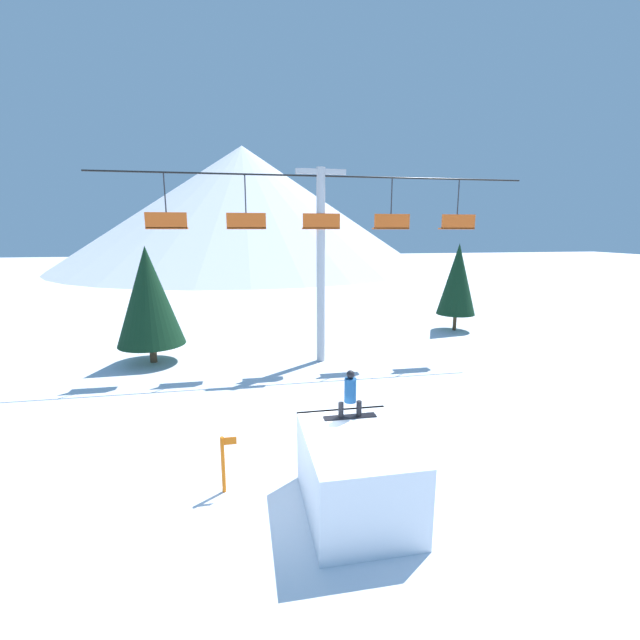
{
  "coord_description": "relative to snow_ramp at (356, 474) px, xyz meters",
  "views": [
    {
      "loc": [
        -1.19,
        -9.38,
        6.54
      ],
      "look_at": [
        1.32,
        3.99,
        3.69
      ],
      "focal_mm": 24.0,
      "sensor_mm": 36.0,
      "label": 1
    }
  ],
  "objects": [
    {
      "name": "snow_ramp",
      "position": [
        0.0,
        0.0,
        0.0
      ],
      "size": [
        2.37,
        3.25,
        1.89
      ],
      "color": "white",
      "rests_on": "ground_plane"
    },
    {
      "name": "ground_plane",
      "position": [
        -1.32,
        0.63,
        -0.95
      ],
      "size": [
        220.0,
        220.0,
        0.0
      ],
      "primitive_type": "plane",
      "color": "white"
    },
    {
      "name": "pine_tree_far",
      "position": [
        11.51,
        17.03,
        2.48
      ],
      "size": [
        2.5,
        2.5,
        5.76
      ],
      "color": "#4C3823",
      "rests_on": "ground_plane"
    },
    {
      "name": "chairlift",
      "position": [
        1.42,
        11.93,
        4.89
      ],
      "size": [
        20.81,
        0.44,
        9.46
      ],
      "color": "#B2B2B7",
      "rests_on": "ground_plane"
    },
    {
      "name": "mountain_ridge",
      "position": [
        -1.32,
        71.83,
        9.62
      ],
      "size": [
        64.44,
        64.44,
        21.13
      ],
      "color": "silver",
      "rests_on": "ground_plane"
    },
    {
      "name": "trail_marker",
      "position": [
        -3.09,
        1.34,
        -0.14
      ],
      "size": [
        0.41,
        0.1,
        1.51
      ],
      "color": "orange",
      "rests_on": "ground_plane"
    },
    {
      "name": "pine_tree_near",
      "position": [
        -6.97,
        13.26,
        2.44
      ],
      "size": [
        3.27,
        3.27,
        5.84
      ],
      "color": "#4C3823",
      "rests_on": "ground_plane"
    },
    {
      "name": "snowboarder",
      "position": [
        0.1,
        1.06,
        1.55
      ],
      "size": [
        1.35,
        0.3,
        1.25
      ],
      "color": "black",
      "rests_on": "snow_ramp"
    }
  ]
}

